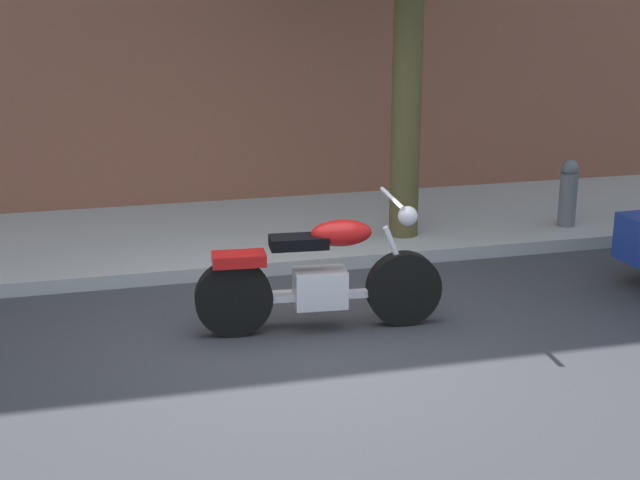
# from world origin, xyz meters

# --- Properties ---
(ground_plane) EXTENTS (60.00, 60.00, 0.00)m
(ground_plane) POSITION_xyz_m (0.00, 0.00, 0.00)
(ground_plane) COLOR #38383D
(sidewalk) EXTENTS (21.92, 2.71, 0.14)m
(sidewalk) POSITION_xyz_m (0.00, 3.10, 0.07)
(sidewalk) COLOR #A8A8A8
(sidewalk) RESTS_ON ground
(motorcycle) EXTENTS (2.11, 0.70, 1.15)m
(motorcycle) POSITION_xyz_m (0.16, 0.25, 0.46)
(motorcycle) COLOR black
(motorcycle) RESTS_ON ground
(fire_hydrant) EXTENTS (0.20, 0.20, 0.91)m
(fire_hydrant) POSITION_xyz_m (3.60, 2.26, 0.46)
(fire_hydrant) COLOR slate
(fire_hydrant) RESTS_ON ground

